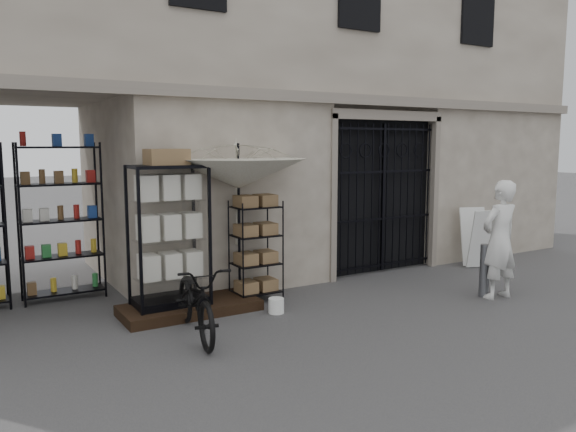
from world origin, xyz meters
TOP-DOWN VIEW (x-y plane):
  - ground at (0.00, 0.00)m, footprint 80.00×80.00m
  - main_building at (0.00, 4.00)m, footprint 14.00×4.00m
  - shop_recess at (-4.50, 2.80)m, footprint 3.00×1.70m
  - shop_shelving at (-4.55, 3.30)m, footprint 2.70×0.50m
  - iron_gate at (1.75, 2.28)m, footprint 2.50×0.21m
  - step_platform at (-2.40, 1.55)m, footprint 2.00×0.90m
  - display_cabinet at (-2.66, 1.61)m, footprint 1.16×0.90m
  - wire_rack at (-1.26, 1.62)m, footprint 0.84×0.74m
  - market_umbrella at (-1.49, 1.73)m, footprint 2.28×2.30m
  - white_bucket at (-1.32, 0.88)m, footprint 0.27×0.27m
  - bicycle at (-2.70, 0.55)m, footprint 0.79×1.06m
  - steel_bollard at (2.04, -0.08)m, footprint 0.18×0.18m
  - shopkeeper at (2.16, -0.24)m, footprint 0.73×1.92m
  - easel_sign at (3.71, 1.47)m, footprint 0.73×0.78m

SIDE VIEW (x-z plane):
  - ground at x=0.00m, z-range 0.00..0.00m
  - bicycle at x=-2.70m, z-range -0.93..0.93m
  - shopkeeper at x=2.16m, z-range -0.23..0.23m
  - step_platform at x=-2.40m, z-range 0.00..0.15m
  - white_bucket at x=-1.32m, z-range 0.00..0.22m
  - steel_bollard at x=2.04m, z-range 0.00..0.86m
  - easel_sign at x=3.71m, z-range 0.02..1.19m
  - wire_rack at x=-1.26m, z-range -0.02..1.58m
  - display_cabinet at x=-2.66m, z-range -0.04..2.16m
  - shop_shelving at x=-4.55m, z-range 0.00..2.50m
  - iron_gate at x=1.75m, z-range 0.00..3.00m
  - shop_recess at x=-4.50m, z-range 0.00..3.00m
  - market_umbrella at x=-1.49m, z-range 0.65..3.63m
  - main_building at x=0.00m, z-range 0.00..9.00m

